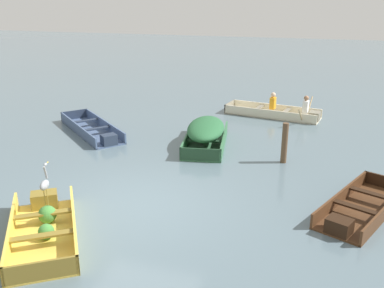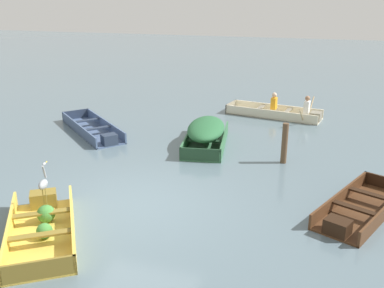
{
  "view_description": "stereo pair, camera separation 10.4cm",
  "coord_description": "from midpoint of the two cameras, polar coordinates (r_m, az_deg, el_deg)",
  "views": [
    {
      "loc": [
        3.62,
        -7.67,
        4.34
      ],
      "look_at": [
        0.31,
        3.27,
        0.35
      ],
      "focal_mm": 40.0,
      "sensor_mm": 36.0,
      "label": 1
    },
    {
      "loc": [
        3.72,
        -7.64,
        4.34
      ],
      "look_at": [
        0.31,
        3.27,
        0.35
      ],
      "focal_mm": 40.0,
      "sensor_mm": 36.0,
      "label": 2
    }
  ],
  "objects": [
    {
      "name": "ground_plane",
      "position": [
        9.53,
        -7.87,
        -8.04
      ],
      "size": [
        80.0,
        80.0,
        0.0
      ],
      "primitive_type": "plane",
      "color": "slate"
    },
    {
      "name": "dinghy_yellow_foreground",
      "position": [
        8.84,
        -19.43,
        -10.32
      ],
      "size": [
        2.55,
        3.0,
        0.4
      ],
      "color": "#E5BC47",
      "rests_on": "ground"
    },
    {
      "name": "skiff_green_near_moored",
      "position": [
        12.94,
        1.64,
        1.75
      ],
      "size": [
        1.58,
        2.95,
        0.79
      ],
      "color": "#387047",
      "rests_on": "ground"
    },
    {
      "name": "skiff_slate_blue_mid_moored",
      "position": [
        14.55,
        -13.31,
        1.86
      ],
      "size": [
        3.33,
        3.08,
        0.35
      ],
      "color": "#475B7F",
      "rests_on": "ground"
    },
    {
      "name": "skiff_dark_varnish_far_moored",
      "position": [
        9.71,
        21.28,
        -7.98
      ],
      "size": [
        2.1,
        3.04,
        0.33
      ],
      "color": "#4C2D19",
      "rests_on": "ground"
    },
    {
      "name": "rowboat_cream_with_crew",
      "position": [
        16.42,
        11.21,
        4.21
      ],
      "size": [
        3.63,
        2.22,
        0.91
      ],
      "color": "beige",
      "rests_on": "ground"
    },
    {
      "name": "heron_on_dinghy",
      "position": [
        8.87,
        -19.38,
        -5.0
      ],
      "size": [
        0.21,
        0.46,
        0.84
      ],
      "color": "olive",
      "rests_on": "dinghy_yellow_foreground"
    },
    {
      "name": "mooring_post",
      "position": [
        11.8,
        11.99,
        0.13
      ],
      "size": [
        0.16,
        0.16,
        1.12
      ],
      "primitive_type": "cylinder",
      "color": "brown",
      "rests_on": "ground"
    }
  ]
}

